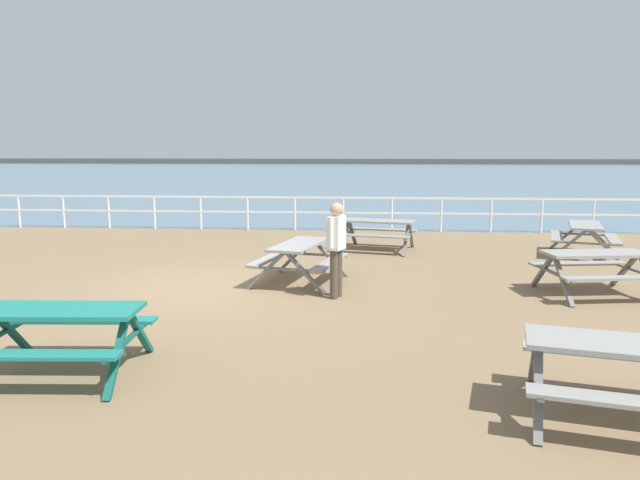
{
  "coord_description": "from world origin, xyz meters",
  "views": [
    {
      "loc": [
        3.0,
        -10.42,
        2.56
      ],
      "look_at": [
        2.12,
        0.72,
        0.8
      ],
      "focal_mm": 32.41,
      "sensor_mm": 36.0,
      "label": 1
    }
  ],
  "objects": [
    {
      "name": "ground_plane",
      "position": [
        0.0,
        0.0,
        -0.1
      ],
      "size": [
        30.0,
        24.0,
        0.2
      ],
      "primitive_type": "cube",
      "color": "#846B4C"
    },
    {
      "name": "sea_band",
      "position": [
        0.0,
        52.75,
        0.0
      ],
      "size": [
        142.0,
        90.0,
        0.01
      ],
      "primitive_type": "cube",
      "color": "slate",
      "rests_on": "ground"
    },
    {
      "name": "distant_shoreline",
      "position": [
        0.0,
        95.75,
        0.0
      ],
      "size": [
        142.0,
        6.0,
        1.8
      ],
      "primitive_type": "cube",
      "color": "#4C4C47",
      "rests_on": "ground"
    },
    {
      "name": "seaward_railing",
      "position": [
        -0.0,
        7.75,
        0.73
      ],
      "size": [
        23.07,
        0.07,
        1.08
      ],
      "color": "white",
      "rests_on": "ground"
    },
    {
      "name": "picnic_table_near_left",
      "position": [
        8.3,
        3.85,
        0.58
      ],
      "size": [
        1.95,
        2.15,
        0.8
      ],
      "rotation": [
        0.0,
        0.0,
        1.28
      ],
      "color": "gray",
      "rests_on": "ground"
    },
    {
      "name": "picnic_table_near_right",
      "position": [
        1.74,
        0.46,
        0.58
      ],
      "size": [
        1.87,
        2.09,
        0.8
      ],
      "rotation": [
        0.0,
        0.0,
        1.35
      ],
      "color": "gray",
      "rests_on": "ground"
    },
    {
      "name": "picnic_table_mid_centre",
      "position": [
        3.34,
        4.26,
        0.58
      ],
      "size": [
        2.09,
        1.87,
        0.8
      ],
      "rotation": [
        0.0,
        0.0,
        -0.23
      ],
      "color": "gray",
      "rests_on": "ground"
    },
    {
      "name": "picnic_table_far_left",
      "position": [
        7.06,
        -0.11,
        0.58
      ],
      "size": [
        2.0,
        1.77,
        0.8
      ],
      "rotation": [
        0.0,
        0.0,
        0.15
      ],
      "color": "gray",
      "rests_on": "ground"
    },
    {
      "name": "picnic_table_far_right",
      "position": [
        5.46,
        -5.05,
        0.58
      ],
      "size": [
        2.1,
        1.88,
        0.8
      ],
      "rotation": [
        0.0,
        0.0,
        -0.23
      ],
      "color": "gray",
      "rests_on": "ground"
    },
    {
      "name": "picnic_table_seaward",
      "position": [
        -0.45,
        -4.33,
        0.58
      ],
      "size": [
        1.89,
        1.65,
        0.8
      ],
      "rotation": [
        0.0,
        0.0,
        0.07
      ],
      "color": "#1E7A70",
      "rests_on": "ground"
    },
    {
      "name": "visitor",
      "position": [
        2.51,
        -0.63,
        0.95
      ],
      "size": [
        0.33,
        0.5,
        1.66
      ],
      "rotation": [
        0.0,
        0.0,
        2.76
      ],
      "color": "#4C4233",
      "rests_on": "ground"
    }
  ]
}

